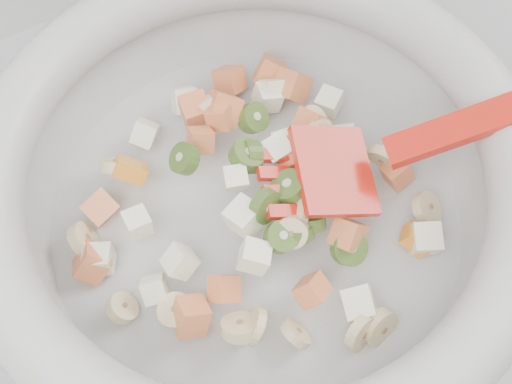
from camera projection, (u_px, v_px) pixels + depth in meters
mixing_bowl at (257, 183)px, 0.46m from camera, size 0.49×0.40×0.16m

